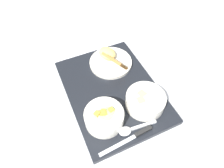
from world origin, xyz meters
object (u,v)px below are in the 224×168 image
plate_main (110,60)px  spoon (131,129)px  bowl_salad (104,117)px  knife (135,136)px  bowl_soup (145,100)px

plate_main → spoon: 0.30m
bowl_salad → knife: 0.11m
knife → bowl_salad: bearing=-56.6°
bowl_salad → knife: bearing=-146.5°
plate_main → knife: 0.33m
bowl_salad → spoon: bowl_salad is taller
bowl_soup → knife: bowl_soup is taller
bowl_salad → bowl_soup: size_ratio=0.95×
knife → bowl_soup: bearing=-137.3°
bowl_soup → spoon: 0.11m
bowl_salad → knife: bowl_salad is taller
spoon → knife: bearing=105.2°
bowl_soup → knife: bearing=132.9°
spoon → plate_main: bearing=-96.3°
bowl_salad → spoon: (-0.07, -0.06, -0.02)m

